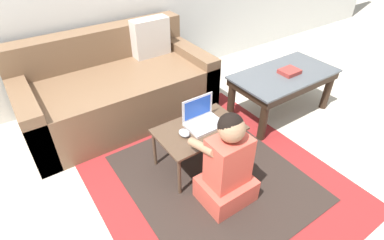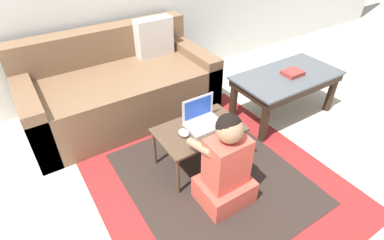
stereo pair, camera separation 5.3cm
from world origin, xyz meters
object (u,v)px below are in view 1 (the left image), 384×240
at_px(computer_mouse, 184,133).
at_px(laptop, 203,120).
at_px(couch, 117,88).
at_px(laptop_desk, 199,132).
at_px(coffee_table, 283,80).
at_px(book_on_table, 289,72).
at_px(person_seated, 227,167).

bearing_deg(computer_mouse, laptop, 9.40).
distance_m(couch, laptop_desk, 1.03).
bearing_deg(laptop_desk, laptop, 27.96).
relative_size(coffee_table, computer_mouse, 10.56).
bearing_deg(laptop_desk, couch, 102.33).
bearing_deg(coffee_table, laptop_desk, -172.17).
xyz_separation_m(coffee_table, laptop_desk, (-1.06, -0.15, -0.04)).
relative_size(couch, coffee_table, 1.72).
bearing_deg(couch, laptop_desk, -77.67).
height_order(coffee_table, book_on_table, book_on_table).
relative_size(laptop, computer_mouse, 2.86).
distance_m(coffee_table, person_seated, 1.23).
xyz_separation_m(laptop_desk, computer_mouse, (-0.13, -0.00, 0.06)).
xyz_separation_m(laptop_desk, book_on_table, (1.09, 0.12, 0.13)).
height_order(coffee_table, laptop, laptop).
relative_size(laptop_desk, computer_mouse, 6.76).
relative_size(couch, person_seated, 2.37).
bearing_deg(laptop_desk, computer_mouse, -178.49).
bearing_deg(person_seated, computer_mouse, 102.22).
bearing_deg(laptop, computer_mouse, -170.60).
distance_m(laptop_desk, computer_mouse, 0.15).
xyz_separation_m(computer_mouse, book_on_table, (1.22, 0.12, 0.08)).
distance_m(couch, computer_mouse, 1.02).
bearing_deg(computer_mouse, couch, 94.85).
xyz_separation_m(couch, computer_mouse, (0.09, -1.01, 0.09)).
height_order(laptop, person_seated, person_seated).
xyz_separation_m(coffee_table, book_on_table, (0.03, -0.02, 0.09)).
relative_size(coffee_table, book_on_table, 5.62).
height_order(coffee_table, laptop_desk, coffee_table).
relative_size(coffee_table, laptop, 3.70).
bearing_deg(laptop, couch, 105.48).
distance_m(computer_mouse, person_seated, 0.39).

